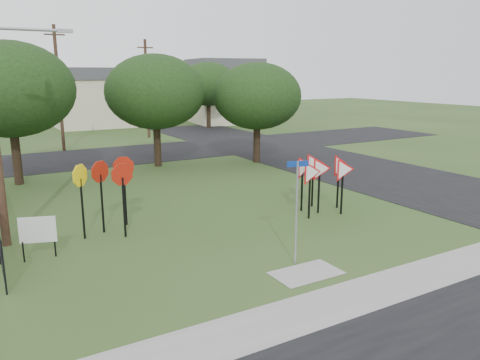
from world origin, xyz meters
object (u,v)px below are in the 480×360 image
Objects in this scene: stop_sign_cluster at (107,180)px; street_name_sign at (297,206)px; info_board at (38,231)px; yield_sign_cluster at (321,170)px.

street_name_sign is at bearing -53.92° from stop_sign_cluster.
yield_sign_cluster is at bearing -2.06° from info_board.
yield_sign_cluster is (4.19, 3.89, -0.05)m from street_name_sign.
yield_sign_cluster reaches higher than info_board.
street_name_sign is 2.32× the size of info_board.
street_name_sign is 1.04× the size of yield_sign_cluster.
info_board is (-10.84, 0.39, -0.84)m from yield_sign_cluster.
street_name_sign reaches higher than info_board.
info_board is at bearing 177.94° from yield_sign_cluster.
yield_sign_cluster is at bearing 42.86° from street_name_sign.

